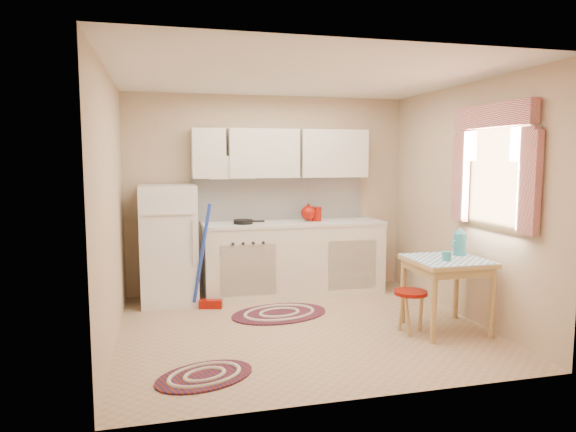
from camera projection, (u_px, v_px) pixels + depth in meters
The scene contains 14 objects.
room_shell at pixel (310, 170), 5.30m from camera, with size 3.64×3.60×2.52m.
fridge at pixel (169, 245), 6.03m from camera, with size 0.65×0.60×1.40m, color white.
broom at pixel (210, 257), 5.81m from camera, with size 0.28×0.12×1.20m, color #1D3AB7, non-canonical shape.
base_cabinets at pixel (294, 259), 6.48m from camera, with size 2.25×0.60×0.88m, color silver.
countertop at pixel (294, 223), 6.42m from camera, with size 2.27×0.62×0.04m, color silver.
frying_pan at pixel (243, 222), 6.22m from camera, with size 0.24×0.24×0.05m, color black.
red_kettle at pixel (308, 213), 6.46m from camera, with size 0.21×0.19×0.21m, color #890E04, non-canonical shape.
red_canister at pixel (317, 215), 6.49m from camera, with size 0.12×0.12×0.16m, color #890E04.
table at pixel (446, 295), 5.10m from camera, with size 0.72×0.72×0.72m, color tan.
stool at pixel (410, 312), 5.04m from camera, with size 0.33×0.33×0.42m, color #890E04.
coffee_pot at pixel (460, 241), 5.21m from camera, with size 0.15×0.13×0.31m, color teal, non-canonical shape.
mug at pixel (447, 256), 4.94m from camera, with size 0.09×0.09×0.10m, color teal.
rug_center at pixel (279, 314), 5.65m from camera, with size 1.09×0.73×0.02m, color maroon, non-canonical shape.
rug_left at pixel (205, 376), 4.03m from camera, with size 0.80×0.54×0.02m, color maroon, non-canonical shape.
Camera 1 is at (-1.36, -4.87, 1.71)m, focal length 32.00 mm.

